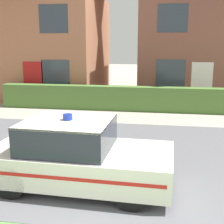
{
  "coord_description": "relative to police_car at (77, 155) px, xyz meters",
  "views": [
    {
      "loc": [
        0.82,
        -3.18,
        3.05
      ],
      "look_at": [
        -0.58,
        5.54,
        1.05
      ],
      "focal_mm": 50.0,
      "sensor_mm": 36.0,
      "label": 1
    }
  ],
  "objects": [
    {
      "name": "house_left",
      "position": [
        -5.25,
        11.65,
        3.05
      ],
      "size": [
        7.18,
        6.82,
        7.34
      ],
      "color": "#A86B4C",
      "rests_on": "ground"
    },
    {
      "name": "road_strip",
      "position": [
        0.91,
        1.86,
        -0.69
      ],
      "size": [
        28.0,
        6.9,
        0.01
      ],
      "primitive_type": "cube",
      "color": "#5B5B60",
      "rests_on": "ground"
    },
    {
      "name": "house_right",
      "position": [
        4.1,
        12.03,
        3.12
      ],
      "size": [
        7.55,
        5.63,
        7.49
      ],
      "color": "brown",
      "rests_on": "ground"
    },
    {
      "name": "garden_hedge",
      "position": [
        0.07,
        7.72,
        -0.15
      ],
      "size": [
        11.49,
        0.58,
        1.09
      ],
      "primitive_type": "cube",
      "color": "#4C7233",
      "rests_on": "ground"
    },
    {
      "name": "police_car",
      "position": [
        0.0,
        0.0,
        0.0
      ],
      "size": [
        3.93,
        1.96,
        1.56
      ],
      "rotation": [
        0.0,
        0.0,
        -0.03
      ],
      "color": "black",
      "rests_on": "road_strip"
    }
  ]
}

